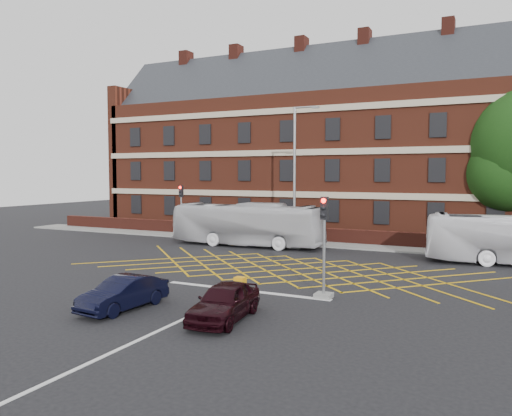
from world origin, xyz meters
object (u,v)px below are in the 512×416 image
at_px(traffic_light_near, 324,257).
at_px(utility_cabinet, 240,289).
at_px(car_maroon, 224,301).
at_px(direction_signs, 200,220).
at_px(car_navy, 123,293).
at_px(traffic_light_far, 181,216).
at_px(bus_left, 247,224).
at_px(street_lamp, 295,199).

height_order(traffic_light_near, utility_cabinet, traffic_light_near).
height_order(car_maroon, direction_signs, direction_signs).
xyz_separation_m(car_navy, traffic_light_far, (-10.21, 18.93, 1.13)).
distance_m(bus_left, car_navy, 17.56).
distance_m(street_lamp, direction_signs, 9.77).
height_order(car_navy, traffic_light_far, traffic_light_far).
relative_size(traffic_light_far, utility_cabinet, 4.29).
xyz_separation_m(traffic_light_near, utility_cabinet, (-2.94, -1.98, -1.27)).
distance_m(traffic_light_far, street_lamp, 10.59).
xyz_separation_m(car_maroon, traffic_light_far, (-14.43, 18.46, 1.09)).
relative_size(bus_left, traffic_light_far, 2.62).
relative_size(car_maroon, traffic_light_far, 0.93).
relative_size(bus_left, car_navy, 2.93).
bearing_deg(street_lamp, utility_cabinet, -77.29).
height_order(car_navy, utility_cabinet, car_navy).
height_order(street_lamp, direction_signs, street_lamp).
distance_m(car_navy, car_maroon, 4.24).
xyz_separation_m(bus_left, traffic_light_near, (9.77, -12.15, 0.20)).
height_order(bus_left, car_navy, bus_left).
height_order(bus_left, utility_cabinet, bus_left).
relative_size(car_maroon, traffic_light_near, 0.93).
xyz_separation_m(car_navy, utility_cabinet, (3.48, 3.08, -0.13)).
distance_m(car_maroon, utility_cabinet, 2.72).
bearing_deg(street_lamp, traffic_light_far, 173.54).
bearing_deg(traffic_light_far, bus_left, -14.02).
relative_size(bus_left, traffic_light_near, 2.62).
xyz_separation_m(traffic_light_near, street_lamp, (-6.25, 12.69, 1.70)).
bearing_deg(car_maroon, traffic_light_near, 58.59).
bearing_deg(bus_left, utility_cabinet, -155.48).
bearing_deg(traffic_light_near, bus_left, 128.80).
relative_size(car_maroon, utility_cabinet, 3.97).
relative_size(street_lamp, direction_signs, 4.48).
xyz_separation_m(car_maroon, direction_signs, (-13.31, 19.58, 0.70)).
bearing_deg(car_maroon, bus_left, 108.52).
bearing_deg(traffic_light_far, car_navy, -61.65).
bearing_deg(direction_signs, bus_left, -26.18).
height_order(car_navy, car_maroon, car_maroon).
bearing_deg(direction_signs, traffic_light_far, -134.96).
distance_m(traffic_light_near, street_lamp, 14.24).
bearing_deg(car_maroon, street_lamp, 97.39).
xyz_separation_m(bus_left, direction_signs, (-5.75, 2.83, -0.18)).
distance_m(car_maroon, street_lamp, 17.97).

